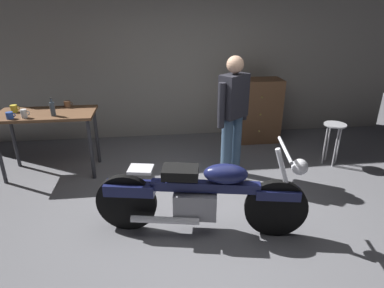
# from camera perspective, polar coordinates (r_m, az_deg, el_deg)

# --- Properties ---
(ground_plane) EXTENTS (12.00, 12.00, 0.00)m
(ground_plane) POSITION_cam_1_polar(r_m,az_deg,el_deg) (3.76, 1.46, -13.34)
(ground_plane) COLOR slate
(back_wall) EXTENTS (8.00, 0.12, 3.10)m
(back_wall) POSITION_cam_1_polar(r_m,az_deg,el_deg) (5.86, -2.50, 16.22)
(back_wall) COLOR gray
(back_wall) RESTS_ON ground_plane
(workbench) EXTENTS (1.30, 0.64, 0.90)m
(workbench) POSITION_cam_1_polar(r_m,az_deg,el_deg) (4.90, -24.04, 3.79)
(workbench) COLOR brown
(workbench) RESTS_ON ground_plane
(motorcycle) EXTENTS (2.16, 0.72, 1.00)m
(motorcycle) POSITION_cam_1_polar(r_m,az_deg,el_deg) (3.37, 1.73, -8.88)
(motorcycle) COLOR black
(motorcycle) RESTS_ON ground_plane
(person_standing) EXTENTS (0.47, 0.41, 1.67)m
(person_standing) POSITION_cam_1_polar(r_m,az_deg,el_deg) (4.35, 7.15, 5.32)
(person_standing) COLOR #3E5875
(person_standing) RESTS_ON ground_plane
(shop_stool) EXTENTS (0.32, 0.32, 0.64)m
(shop_stool) POSITION_cam_1_polar(r_m,az_deg,el_deg) (5.27, 23.53, 1.78)
(shop_stool) COLOR #B2B2B7
(shop_stool) RESTS_ON ground_plane
(wooden_dresser) EXTENTS (0.80, 0.47, 1.10)m
(wooden_dresser) POSITION_cam_1_polar(r_m,az_deg,el_deg) (5.84, 11.18, 5.74)
(wooden_dresser) COLOR brown
(wooden_dresser) RESTS_ON ground_plane
(mug_blue_enamel) EXTENTS (0.12, 0.09, 0.09)m
(mug_blue_enamel) POSITION_cam_1_polar(r_m,az_deg,el_deg) (4.78, -29.23, 4.37)
(mug_blue_enamel) COLOR #2D51AD
(mug_blue_enamel) RESTS_ON workbench
(mug_white_ceramic) EXTENTS (0.11, 0.07, 0.11)m
(mug_white_ceramic) POSITION_cam_1_polar(r_m,az_deg,el_deg) (4.72, -27.27, 4.74)
(mug_white_ceramic) COLOR white
(mug_white_ceramic) RESTS_ON workbench
(mug_yellow_tall) EXTENTS (0.12, 0.09, 0.10)m
(mug_yellow_tall) POSITION_cam_1_polar(r_m,az_deg,el_deg) (5.06, -28.65, 5.45)
(mug_yellow_tall) COLOR yellow
(mug_yellow_tall) RESTS_ON workbench
(mug_brown_stoneware) EXTENTS (0.12, 0.09, 0.09)m
(mug_brown_stoneware) POSITION_cam_1_polar(r_m,az_deg,el_deg) (5.00, -20.95, 6.54)
(mug_brown_stoneware) COLOR brown
(mug_brown_stoneware) RESTS_ON workbench
(bottle) EXTENTS (0.06, 0.06, 0.24)m
(bottle) POSITION_cam_1_polar(r_m,az_deg,el_deg) (4.65, -23.19, 5.71)
(bottle) COLOR #3F4C59
(bottle) RESTS_ON workbench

